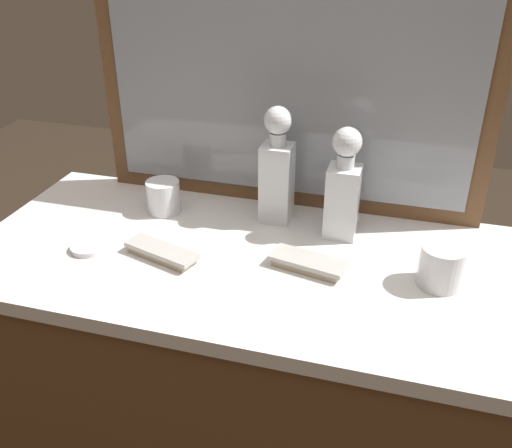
# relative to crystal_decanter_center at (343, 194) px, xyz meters

# --- Properties ---
(dresser) EXTENTS (1.27, 0.58, 0.93)m
(dresser) POSITION_rel_crystal_decanter_center_xyz_m (-0.16, -0.15, -0.57)
(dresser) COLOR brown
(dresser) RESTS_ON ground_plane
(dresser_mirror) EXTENTS (0.95, 0.03, 0.58)m
(dresser_mirror) POSITION_rel_crystal_decanter_center_xyz_m (-0.16, 0.13, 0.18)
(dresser_mirror) COLOR brown
(dresser_mirror) RESTS_ON dresser
(crystal_decanter_center) EXTENTS (0.07, 0.07, 0.26)m
(crystal_decanter_center) POSITION_rel_crystal_decanter_center_xyz_m (0.00, 0.00, 0.00)
(crystal_decanter_center) COLOR white
(crystal_decanter_center) RESTS_ON dresser
(crystal_decanter_rear) EXTENTS (0.07, 0.07, 0.28)m
(crystal_decanter_rear) POSITION_rel_crystal_decanter_center_xyz_m (-0.16, 0.03, 0.01)
(crystal_decanter_rear) COLOR white
(crystal_decanter_rear) RESTS_ON dresser
(crystal_tumbler_center) EXTENTS (0.09, 0.09, 0.09)m
(crystal_tumbler_center) POSITION_rel_crystal_decanter_center_xyz_m (0.22, -0.14, -0.06)
(crystal_tumbler_center) COLOR white
(crystal_tumbler_center) RESTS_ON dresser
(crystal_tumbler_front) EXTENTS (0.08, 0.08, 0.08)m
(crystal_tumbler_front) POSITION_rel_crystal_decanter_center_xyz_m (-0.44, -0.01, -0.07)
(crystal_tumbler_front) COLOR white
(crystal_tumbler_front) RESTS_ON dresser
(silver_brush_far_right) EXTENTS (0.18, 0.10, 0.02)m
(silver_brush_far_right) POSITION_rel_crystal_decanter_center_xyz_m (-0.35, -0.21, -0.09)
(silver_brush_far_right) COLOR #B7A88C
(silver_brush_far_right) RESTS_ON dresser
(silver_brush_center) EXTENTS (0.17, 0.09, 0.02)m
(silver_brush_center) POSITION_rel_crystal_decanter_center_xyz_m (-0.04, -0.16, -0.09)
(silver_brush_center) COLOR #B7A88C
(silver_brush_center) RESTS_ON dresser
(porcelain_dish) EXTENTS (0.08, 0.08, 0.01)m
(porcelain_dish) POSITION_rel_crystal_decanter_center_xyz_m (-0.52, -0.22, -0.10)
(porcelain_dish) COLOR silver
(porcelain_dish) RESTS_ON dresser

